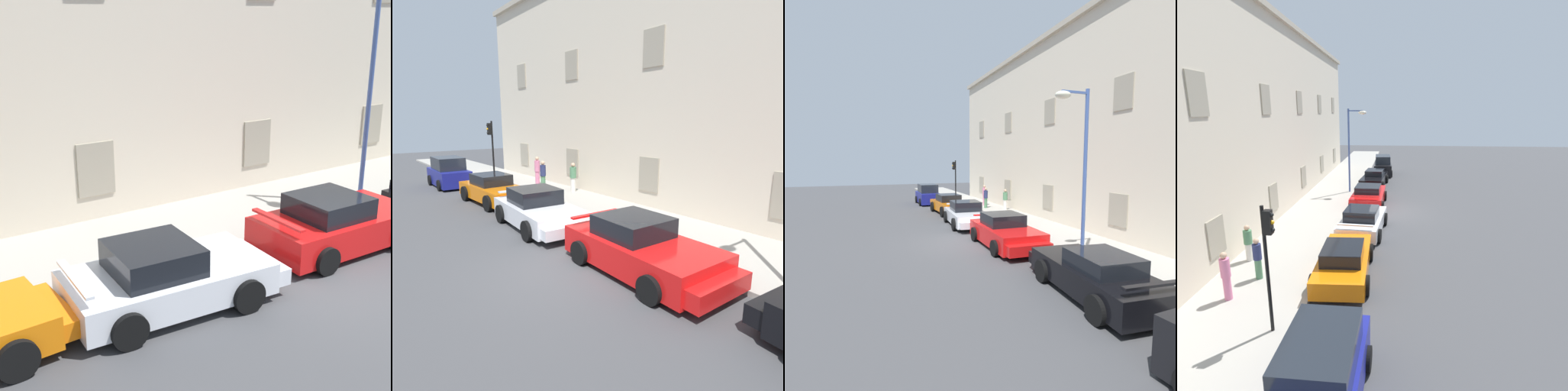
# 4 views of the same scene
# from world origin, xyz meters

# --- Properties ---
(ground_plane) EXTENTS (80.00, 80.00, 0.00)m
(ground_plane) POSITION_xyz_m (0.00, 0.00, 0.00)
(ground_plane) COLOR #444447
(sidewalk) EXTENTS (60.00, 4.01, 0.14)m
(sidewalk) POSITION_xyz_m (0.00, 4.46, 0.07)
(sidewalk) COLOR #A8A399
(sidewalk) RESTS_ON ground
(building_facade) EXTENTS (36.34, 5.43, 11.54)m
(building_facade) POSITION_xyz_m (0.00, 8.93, 5.79)
(building_facade) COLOR beige
(building_facade) RESTS_ON ground
(sportscar_red_lead) EXTENTS (4.82, 2.22, 1.37)m
(sportscar_red_lead) POSITION_xyz_m (-8.23, 1.57, 0.62)
(sportscar_red_lead) COLOR orange
(sportscar_red_lead) RESTS_ON ground
(sportscar_yellow_flank) EXTENTS (4.63, 2.51, 1.42)m
(sportscar_yellow_flank) POSITION_xyz_m (-3.60, 1.33, 0.63)
(sportscar_yellow_flank) COLOR white
(sportscar_yellow_flank) RESTS_ON ground
(sportscar_white_middle) EXTENTS (4.69, 2.36, 1.44)m
(sportscar_white_middle) POSITION_xyz_m (1.51, 1.49, 0.62)
(sportscar_white_middle) COLOR red
(sportscar_white_middle) RESTS_ON ground
(hatchback_parked) EXTENTS (3.69, 1.94, 1.78)m
(hatchback_parked) POSITION_xyz_m (-14.11, 1.09, 0.82)
(hatchback_parked) COLOR navy
(hatchback_parked) RESTS_ON ground
(traffic_light) EXTENTS (0.22, 0.36, 3.76)m
(traffic_light) POSITION_xyz_m (-11.94, 2.99, 2.70)
(traffic_light) COLOR black
(traffic_light) RESTS_ON sidewalk
(pedestrian_admiring) EXTENTS (0.36, 0.36, 1.57)m
(pedestrian_admiring) POSITION_xyz_m (-7.67, 5.73, 0.94)
(pedestrian_admiring) COLOR silver
(pedestrian_admiring) RESTS_ON sidewalk
(pedestrian_strolling) EXTENTS (0.45, 0.45, 1.61)m
(pedestrian_strolling) POSITION_xyz_m (-9.10, 4.70, 0.97)
(pedestrian_strolling) COLOR #4C7F59
(pedestrian_strolling) RESTS_ON sidewalk
(pedestrian_bystander) EXTENTS (0.42, 0.42, 1.71)m
(pedestrian_bystander) POSITION_xyz_m (-10.52, 5.15, 1.02)
(pedestrian_bystander) COLOR pink
(pedestrian_bystander) RESTS_ON sidewalk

